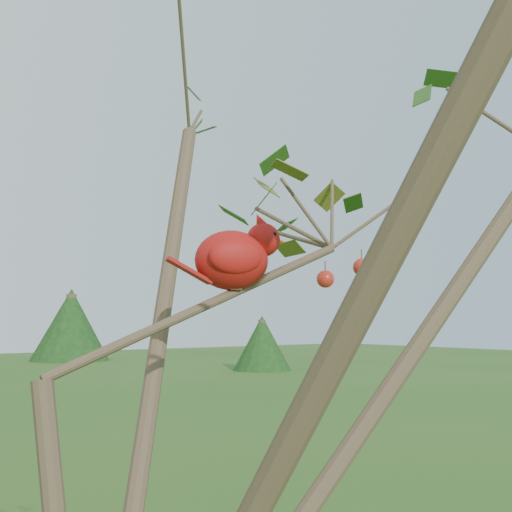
{
  "coord_description": "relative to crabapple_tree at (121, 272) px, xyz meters",
  "views": [
    {
      "loc": [
        -0.4,
        -0.95,
        2.05
      ],
      "look_at": [
        0.35,
        0.06,
        2.17
      ],
      "focal_mm": 45.0,
      "sensor_mm": 36.0,
      "label": 1
    }
  ],
  "objects": [
    {
      "name": "cardinal",
      "position": [
        0.28,
        0.09,
        0.05
      ],
      "size": [
        0.24,
        0.15,
        0.17
      ],
      "rotation": [
        0.0,
        0.0,
        -0.32
      ],
      "color": "#B1170F",
      "rests_on": "ground"
    },
    {
      "name": "crabapple_tree",
      "position": [
        0.0,
        0.0,
        0.0
      ],
      "size": [
        2.35,
        2.05,
        2.95
      ],
      "color": "#473526",
      "rests_on": "ground"
    }
  ]
}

